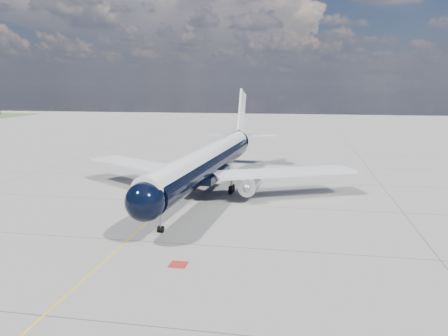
{
  "coord_description": "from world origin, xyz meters",
  "views": [
    {
      "loc": [
        17.09,
        -45.06,
        15.74
      ],
      "look_at": [
        6.55,
        14.8,
        4.0
      ],
      "focal_mm": 35.0,
      "sensor_mm": 36.0,
      "label": 1
    }
  ],
  "objects": [
    {
      "name": "red_marking",
      "position": [
        6.8,
        -10.0,
        0.0
      ],
      "size": [
        1.6,
        1.6,
        0.01
      ],
      "primitive_type": "cube",
      "color": "maroon",
      "rests_on": "ground"
    },
    {
      "name": "main_airliner",
      "position": [
        4.02,
        16.61,
        4.62
      ],
      "size": [
        42.23,
        51.55,
        14.88
      ],
      "rotation": [
        0.0,
        0.0,
        -0.08
      ],
      "color": "black",
      "rests_on": "ground"
    },
    {
      "name": "ground",
      "position": [
        0.0,
        30.0,
        0.0
      ],
      "size": [
        320.0,
        320.0,
        0.0
      ],
      "primitive_type": "plane",
      "color": "gray",
      "rests_on": "ground"
    },
    {
      "name": "taxiway_centerline",
      "position": [
        0.0,
        25.0,
        0.0
      ],
      "size": [
        0.16,
        160.0,
        0.01
      ],
      "primitive_type": "cube",
      "color": "#E3B60B",
      "rests_on": "ground"
    }
  ]
}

